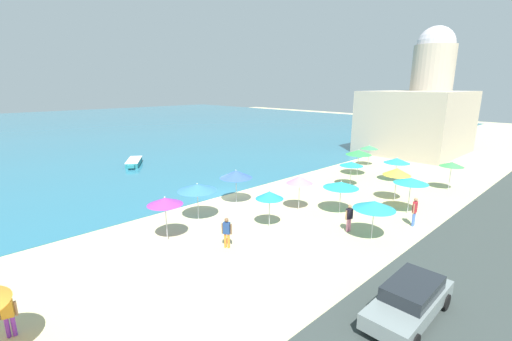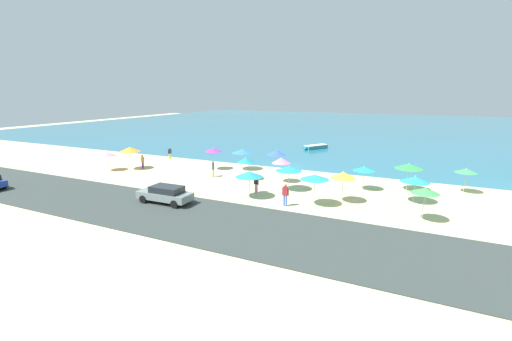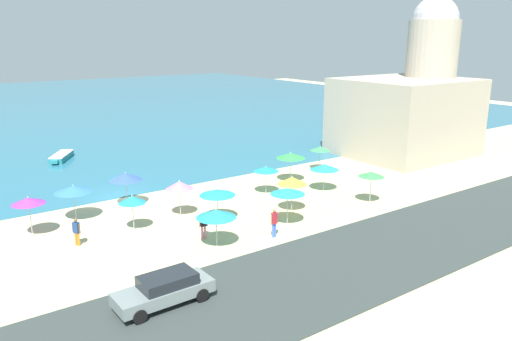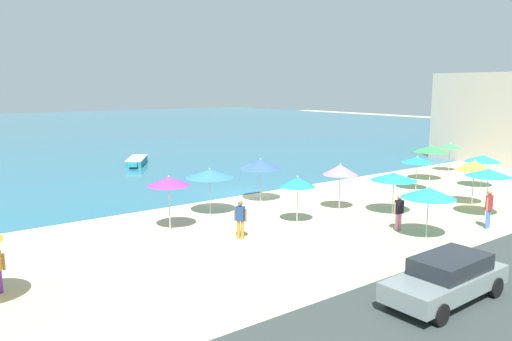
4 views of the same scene
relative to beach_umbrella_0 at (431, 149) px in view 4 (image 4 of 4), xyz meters
name	(u,v)px [view 4 (image 4 of 4)]	position (x,y,z in m)	size (l,w,h in m)	color
ground_plane	(244,195)	(-13.36, 4.00, -2.26)	(160.00, 160.00, 0.00)	#C5BD8C
sea	(28,131)	(-13.36, 59.00, -2.23)	(150.00, 110.00, 0.05)	#296C85
beach_umbrella_0	(431,149)	(0.00, 0.00, 0.00)	(2.41, 2.41, 2.55)	#B2B2B7
beach_umbrella_1	(417,160)	(-3.64, -1.44, -0.29)	(1.99, 1.99, 2.21)	#B2B2B7
beach_umbrella_3	(475,166)	(-4.65, -5.85, 0.00)	(2.02, 2.02, 2.59)	#B2B2B7
beach_umbrella_4	(429,193)	(-12.02, -7.95, -0.23)	(2.33, 2.33, 2.33)	#B2B2B7
beach_umbrella_5	(450,146)	(4.60, 1.39, -0.25)	(1.83, 1.83, 2.26)	#B2B2B7
beach_umbrella_6	(483,158)	(0.60, -3.47, -0.33)	(2.28, 2.28, 2.23)	#B2B2B7
beach_umbrella_7	(297,182)	(-15.01, -2.76, -0.21)	(1.71, 1.71, 2.35)	#B2B2B7
beach_umbrella_8	(340,170)	(-11.41, -2.12, -0.06)	(1.85, 1.85, 2.54)	#B2B2B7
beach_umbrella_9	(394,177)	(-9.79, -4.38, -0.28)	(2.38, 2.38, 2.25)	#B2B2B7
beach_umbrella_10	(489,173)	(-6.49, -7.64, 0.04)	(2.23, 2.23, 2.56)	#B2B2B7
beach_umbrella_12	(169,181)	(-20.50, -0.11, 0.04)	(1.97, 1.97, 2.57)	#B2B2B7
beach_umbrella_14	(210,174)	(-17.46, 1.29, -0.11)	(2.50, 2.50, 2.43)	#B2B2B7
beach_umbrella_15	(260,164)	(-13.57, 2.06, -0.09)	(2.35, 2.35, 2.51)	#B2B2B7
bather_0	(399,211)	(-12.07, -6.48, -1.32)	(0.55, 0.31, 1.67)	pink
bather_1	(489,207)	(-8.46, -8.81, -1.23)	(0.57, 0.26, 1.82)	#436AD2
bather_4	(240,218)	(-18.65, -3.14, -1.31)	(0.38, 0.49, 1.69)	orange
parked_car_1	(447,277)	(-17.37, -12.29, -1.45)	(4.53, 1.89, 1.40)	gray
skiff_nearshore	(137,161)	(-13.78, 18.93, -1.90)	(3.20, 4.20, 0.61)	teal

